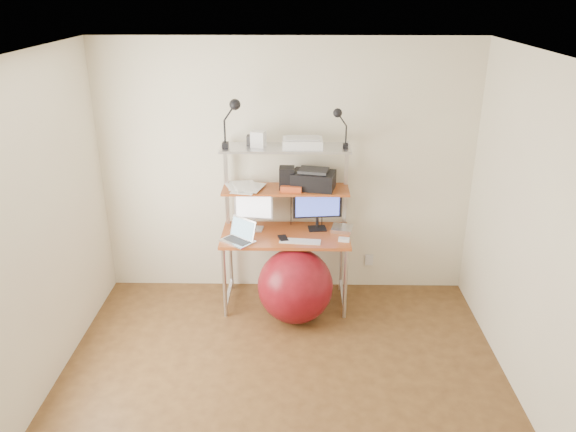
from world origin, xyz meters
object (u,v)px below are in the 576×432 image
object	(u,v)px
monitor_silver	(254,208)
exercise_ball	(295,286)
laptop	(240,236)
printer	(313,179)
monitor_black	(318,206)

from	to	relation	value
monitor_silver	exercise_ball	xyz separation A→B (m)	(0.40, -0.41, -0.61)
laptop	printer	size ratio (longest dim) A/B	0.85
printer	laptop	bearing A→B (deg)	-145.00
printer	monitor_black	bearing A→B (deg)	12.24
monitor_black	printer	distance (m)	0.27
monitor_silver	printer	xyz separation A→B (m)	(0.56, 0.01, 0.28)
monitor_silver	printer	size ratio (longest dim) A/B	0.95
monitor_black	laptop	size ratio (longest dim) A/B	1.25
laptop	exercise_ball	bearing A→B (deg)	24.14
exercise_ball	laptop	bearing A→B (deg)	164.93
monitor_silver	exercise_ball	world-z (taller)	monitor_silver
monitor_silver	monitor_black	xyz separation A→B (m)	(0.61, 0.01, 0.01)
monitor_black	laptop	world-z (taller)	monitor_black
laptop	monitor_silver	bearing A→B (deg)	107.23
printer	exercise_ball	bearing A→B (deg)	-99.05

